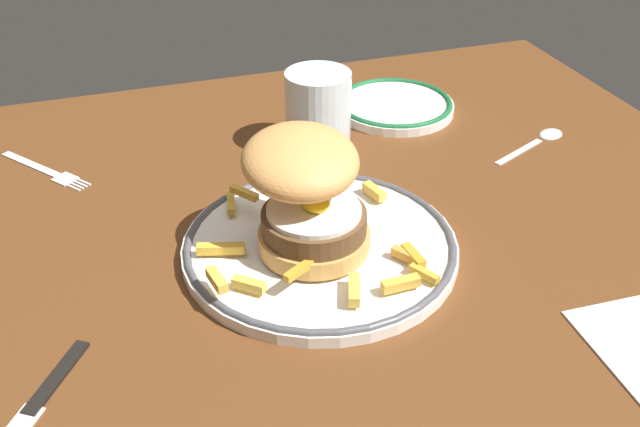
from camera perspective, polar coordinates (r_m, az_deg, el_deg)
ground_plane at (r=71.11cm, az=-2.58°, el=-5.36°), size 110.30×93.36×4.00cm
dinner_plate at (r=70.95cm, az=0.00°, el=-2.53°), size 27.12×27.12×1.60cm
burger at (r=67.20cm, az=-1.06°, el=1.68°), size 11.79×13.33×11.60cm
fries_pile at (r=69.56cm, az=-0.44°, el=-1.73°), size 20.86×21.09×2.90cm
water_glass at (r=88.23cm, az=-0.15°, el=7.80°), size 7.97×7.97×9.67cm
side_plate at (r=99.33cm, az=5.91°, el=8.53°), size 16.03×16.03×1.60cm
fork at (r=90.48cm, az=-20.86°, el=3.23°), size 9.93×12.21×0.36cm
knife at (r=60.47cm, az=-21.89°, el=-14.17°), size 11.19×15.83×0.70cm
spoon at (r=96.10cm, az=17.33°, el=5.89°), size 12.82×7.02×0.90cm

